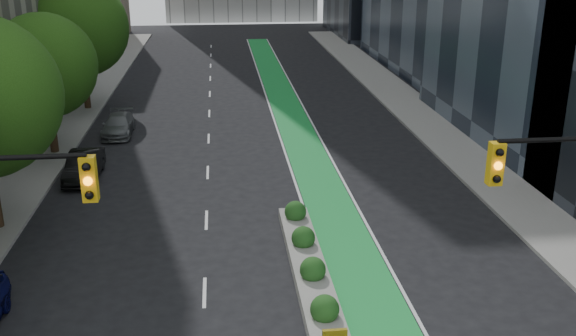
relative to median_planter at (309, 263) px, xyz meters
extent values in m
cube|color=gray|center=(-13.00, 17.96, -0.30)|extent=(3.60, 90.00, 0.15)
cube|color=gray|center=(10.60, 17.96, -0.30)|extent=(3.60, 90.00, 0.15)
cube|color=green|center=(1.80, 22.96, -0.37)|extent=(2.20, 70.00, 0.01)
cylinder|color=black|center=(-12.20, 14.96, 1.87)|extent=(0.44, 0.44, 4.48)
sphere|color=#1F4B10|center=(-12.20, 14.96, 4.59)|extent=(5.60, 5.60, 5.60)
cylinder|color=black|center=(-12.20, 24.96, 2.20)|extent=(0.44, 0.44, 5.15)
sphere|color=#1F4B10|center=(-12.20, 24.96, 5.33)|extent=(6.60, 6.60, 6.60)
cube|color=gold|center=(-5.90, -6.54, 5.88)|extent=(0.34, 0.28, 1.05)
sphere|color=orange|center=(-5.90, -6.70, 5.88)|extent=(0.20, 0.20, 0.20)
cube|color=gold|center=(3.50, -6.54, 5.88)|extent=(0.34, 0.28, 1.05)
sphere|color=orange|center=(3.50, -6.70, 5.88)|extent=(0.20, 0.20, 0.20)
cube|color=gray|center=(0.00, -0.04, -0.17)|extent=(1.20, 10.00, 0.40)
sphere|color=#194C19|center=(0.00, -3.54, 0.28)|extent=(0.90, 0.90, 0.90)
sphere|color=#194C19|center=(0.00, -1.04, 0.28)|extent=(0.90, 0.90, 0.90)
sphere|color=#194C19|center=(0.00, 1.46, 0.28)|extent=(0.90, 0.90, 0.90)
sphere|color=#194C19|center=(0.00, 3.96, 0.28)|extent=(0.90, 0.90, 0.90)
imported|color=black|center=(-9.78, 10.71, 0.31)|extent=(1.45, 4.14, 1.36)
imported|color=slate|center=(-9.18, 18.43, 0.24)|extent=(1.75, 4.25, 1.23)
camera|label=1|loc=(-2.95, -20.27, 10.86)|focal=40.00mm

